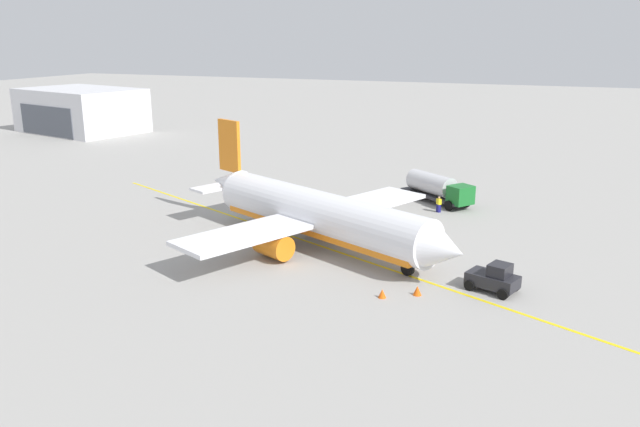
{
  "coord_description": "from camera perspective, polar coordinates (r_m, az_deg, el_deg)",
  "views": [
    {
      "loc": [
        20.07,
        -49.92,
        18.21
      ],
      "look_at": [
        0.0,
        0.0,
        3.0
      ],
      "focal_mm": 35.7,
      "sensor_mm": 36.0,
      "label": 1
    }
  ],
  "objects": [
    {
      "name": "taxi_line_marking",
      "position": [
        56.8,
        0.0,
        -2.91
      ],
      "size": [
        62.91,
        28.9,
        0.01
      ],
      "primitive_type": "cube",
      "rotation": [
        0.0,
        0.0,
        -0.43
      ],
      "color": "yellow",
      "rests_on": "ground"
    },
    {
      "name": "fuel_tanker",
      "position": [
        72.11,
        10.48,
        2.29
      ],
      "size": [
        9.14,
        7.54,
        3.15
      ],
      "color": "#2D2D33",
      "rests_on": "ground"
    },
    {
      "name": "safety_cone_nose",
      "position": [
        46.8,
        8.72,
        -6.84
      ],
      "size": [
        0.63,
        0.63,
        0.7
      ],
      "primitive_type": "cone",
      "color": "#F2590F",
      "rests_on": "ground"
    },
    {
      "name": "refueling_worker",
      "position": [
        68.45,
        10.6,
        0.79
      ],
      "size": [
        0.62,
        0.63,
        1.71
      ],
      "color": "navy",
      "rests_on": "ground"
    },
    {
      "name": "distant_hangar",
      "position": [
        132.08,
        -20.6,
        8.66
      ],
      "size": [
        25.38,
        19.87,
        8.2
      ],
      "color": "silver",
      "rests_on": "ground"
    },
    {
      "name": "airplane",
      "position": [
        56.28,
        -0.31,
        -0.1
      ],
      "size": [
        29.82,
        26.31,
        9.97
      ],
      "color": "white",
      "rests_on": "ground"
    },
    {
      "name": "safety_cone_wingtip",
      "position": [
        46.06,
        5.6,
        -7.15
      ],
      "size": [
        0.58,
        0.58,
        0.65
      ],
      "primitive_type": "cone",
      "color": "#F2590F",
      "rests_on": "ground"
    },
    {
      "name": "pushback_tug",
      "position": [
        48.4,
        15.33,
        -5.63
      ],
      "size": [
        4.04,
        3.24,
        2.2
      ],
      "color": "#232328",
      "rests_on": "ground"
    },
    {
      "name": "ground_plane",
      "position": [
        56.8,
        0.0,
        -2.91
      ],
      "size": [
        400.0,
        400.0,
        0.0
      ],
      "primitive_type": "plane",
      "color": "#9E9B96"
    }
  ]
}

